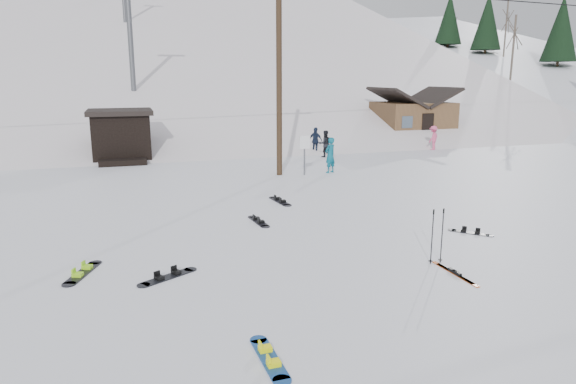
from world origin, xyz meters
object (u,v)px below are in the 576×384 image
object	(u,v)px
utility_pole	(279,73)
hero_skis	(455,273)
cabin	(412,119)
hero_snowboard	(269,358)

from	to	relation	value
utility_pole	hero_skis	xyz separation A→B (m)	(0.37, -13.10, -4.66)
utility_pole	cabin	world-z (taller)	utility_pole
utility_pole	hero_snowboard	bearing A→B (deg)	-107.29
cabin	hero_snowboard	xyz separation A→B (m)	(-17.78, -25.36, -1.45)
utility_pole	hero_skis	size ratio (longest dim) A/B	5.38
cabin	hero_snowboard	size ratio (longest dim) A/B	3.36
hero_snowboard	hero_skis	xyz separation A→B (m)	(5.15, 2.26, -0.00)
cabin	hero_snowboard	distance (m)	31.01
hero_snowboard	hero_skis	distance (m)	5.63
hero_snowboard	hero_skis	world-z (taller)	hero_snowboard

